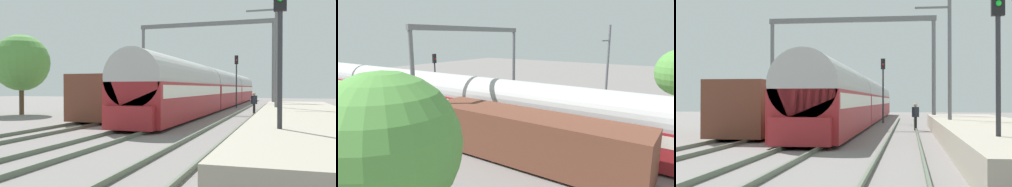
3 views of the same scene
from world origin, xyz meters
The scene contains 12 objects.
ground centered at (0.00, 0.00, 0.00)m, with size 120.00×120.00×0.00m, color slate.
track_far_west centered at (-3.81, 0.00, 0.08)m, with size 1.52×60.00×0.16m.
track_west centered at (0.00, 0.00, 0.08)m, with size 1.52×60.00×0.16m.
track_east centered at (3.81, 0.00, 0.08)m, with size 1.52×60.00×0.16m.
platform centered at (7.63, 2.00, 0.45)m, with size 4.40×28.00×0.90m.
passenger_train centered at (0.00, 22.26, 1.97)m, with size 2.93×49.20×3.82m.
freight_car centered at (-3.81, 7.00, 1.47)m, with size 2.80×13.00×2.70m.
person_crossing centered at (4.50, 10.99, 1.03)m, with size 0.46×0.45×1.73m.
railway_signal_near centered at (6.56, -6.52, 3.29)m, with size 0.36×0.30×5.16m.
railway_signal_far centered at (1.92, 21.06, 3.46)m, with size 0.36×0.30×5.44m.
catenary_gantry centered at (0.00, 14.35, 5.59)m, with size 12.02×0.28×7.86m.
catenary_pole_east_mid centered at (6.16, 5.66, 4.15)m, with size 1.90×0.20×8.00m.
Camera 3 is at (4.11, -20.68, 1.89)m, focal length 52.89 mm.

